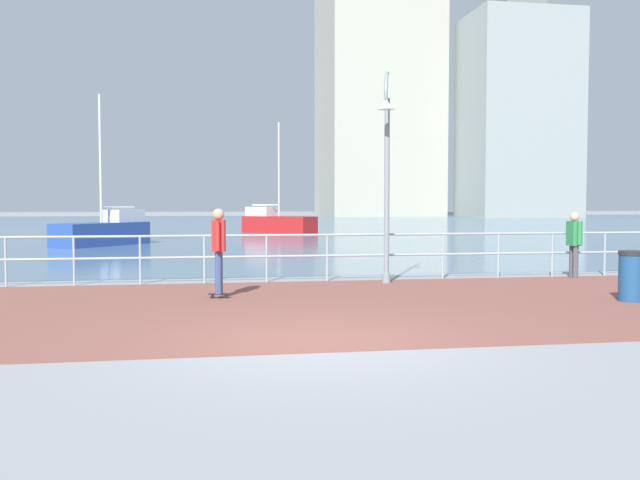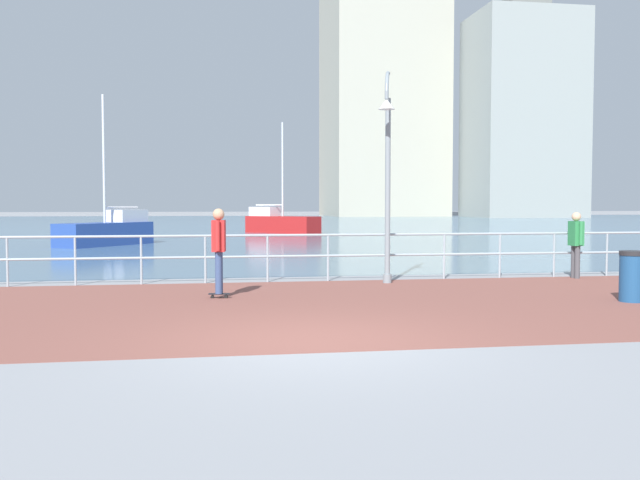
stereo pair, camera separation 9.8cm
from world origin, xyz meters
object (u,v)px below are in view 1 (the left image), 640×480
trash_bin (631,276)px  sailboat_red (277,223)px  lamppost (387,166)px  bystander (574,240)px  skateboarder (219,244)px  sailboat_white (104,231)px

trash_bin → sailboat_red: bearing=95.8°
lamppost → sailboat_red: size_ratio=0.70×
bystander → trash_bin: (-1.09, -3.91, -0.46)m
skateboarder → sailboat_red: bearing=81.7°
sailboat_white → lamppost: bearing=-63.1°
bystander → trash_bin: size_ratio=1.71×
lamppost → bystander: bearing=5.0°
trash_bin → sailboat_white: 22.84m
skateboarder → sailboat_red: sailboat_red is taller
lamppost → sailboat_red: (0.53, 27.50, -1.97)m
lamppost → sailboat_white: bearing=116.9°
bystander → sailboat_red: (-4.24, 27.08, -0.29)m
lamppost → skateboarder: (-3.74, -1.78, -1.59)m
skateboarder → lamppost: bearing=25.4°
skateboarder → sailboat_white: size_ratio=0.26×
skateboarder → sailboat_red: (4.27, 29.27, -0.38)m
bystander → sailboat_white: size_ratio=0.25×
lamppost → skateboarder: bearing=-154.6°
bystander → sailboat_red: size_ratio=0.24×
skateboarder → bystander: skateboarder is taller
trash_bin → sailboat_red: sailboat_red is taller
bystander → sailboat_red: 27.41m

